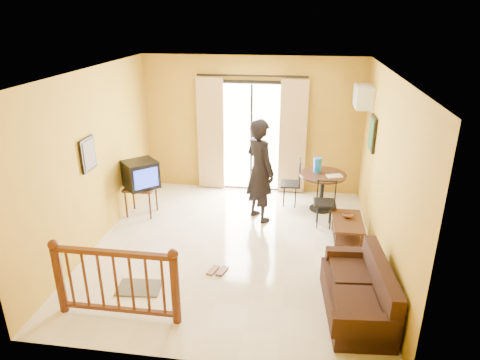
# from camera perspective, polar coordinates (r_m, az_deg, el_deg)

# --- Properties ---
(ground) EXTENTS (5.00, 5.00, 0.00)m
(ground) POSITION_cam_1_polar(r_m,az_deg,el_deg) (7.11, -0.92, -8.83)
(ground) COLOR beige
(ground) RESTS_ON ground
(room_shell) EXTENTS (5.00, 5.00, 5.00)m
(room_shell) POSITION_cam_1_polar(r_m,az_deg,el_deg) (6.41, -1.02, 4.40)
(room_shell) COLOR white
(room_shell) RESTS_ON ground
(balcony_door) EXTENTS (2.25, 0.14, 2.46)m
(balcony_door) POSITION_cam_1_polar(r_m,az_deg,el_deg) (8.87, 1.53, 5.84)
(balcony_door) COLOR black
(balcony_door) RESTS_ON ground
(tv_table) EXTENTS (0.55, 0.46, 0.55)m
(tv_table) POSITION_cam_1_polar(r_m,az_deg,el_deg) (8.19, -13.12, -1.38)
(tv_table) COLOR black
(tv_table) RESTS_ON ground
(television) EXTENTS (0.75, 0.75, 0.50)m
(television) POSITION_cam_1_polar(r_m,az_deg,el_deg) (8.05, -13.10, 0.75)
(television) COLOR black
(television) RESTS_ON tv_table
(picture_left) EXTENTS (0.05, 0.42, 0.52)m
(picture_left) POSITION_cam_1_polar(r_m,az_deg,el_deg) (6.97, -19.60, 3.24)
(picture_left) COLOR black
(picture_left) RESTS_ON room_shell
(dining_table) EXTENTS (0.88, 0.88, 0.74)m
(dining_table) POSITION_cam_1_polar(r_m,az_deg,el_deg) (8.27, 10.95, -0.20)
(dining_table) COLOR black
(dining_table) RESTS_ON ground
(water_jug) EXTENTS (0.15, 0.15, 0.28)m
(water_jug) POSITION_cam_1_polar(r_m,az_deg,el_deg) (8.24, 10.29, 1.97)
(water_jug) COLOR blue
(water_jug) RESTS_ON dining_table
(serving_tray) EXTENTS (0.32, 0.25, 0.02)m
(serving_tray) POSITION_cam_1_polar(r_m,az_deg,el_deg) (8.13, 12.48, 0.54)
(serving_tray) COLOR beige
(serving_tray) RESTS_ON dining_table
(dining_chairs) EXTENTS (1.04, 1.21, 0.95)m
(dining_chairs) POSITION_cam_1_polar(r_m,az_deg,el_deg) (8.22, 8.69, -4.60)
(dining_chairs) COLOR black
(dining_chairs) RESTS_ON ground
(air_conditioner) EXTENTS (0.31, 0.60, 0.40)m
(air_conditioner) POSITION_cam_1_polar(r_m,az_deg,el_deg) (8.20, 16.11, 10.62)
(air_conditioner) COLOR silver
(air_conditioner) RESTS_ON room_shell
(botanical_print) EXTENTS (0.05, 0.50, 0.60)m
(botanical_print) POSITION_cam_1_polar(r_m,az_deg,el_deg) (7.70, 17.22, 5.98)
(botanical_print) COLOR black
(botanical_print) RESTS_ON room_shell
(coffee_table) EXTENTS (0.48, 0.87, 0.39)m
(coffee_table) POSITION_cam_1_polar(r_m,az_deg,el_deg) (7.35, 14.11, -6.13)
(coffee_table) COLOR black
(coffee_table) RESTS_ON ground
(bowl) EXTENTS (0.21, 0.21, 0.06)m
(bowl) POSITION_cam_1_polar(r_m,az_deg,el_deg) (7.38, 14.14, -4.63)
(bowl) COLOR brown
(bowl) RESTS_ON coffee_table
(sofa) EXTENTS (0.84, 1.61, 0.75)m
(sofa) POSITION_cam_1_polar(r_m,az_deg,el_deg) (5.77, 15.74, -14.51)
(sofa) COLOR black
(sofa) RESTS_ON ground
(standing_person) EXTENTS (0.80, 0.81, 1.89)m
(standing_person) POSITION_cam_1_polar(r_m,az_deg,el_deg) (7.64, 2.66, 1.27)
(standing_person) COLOR black
(standing_person) RESTS_ON ground
(stair_balustrade) EXTENTS (1.63, 0.13, 1.04)m
(stair_balustrade) POSITION_cam_1_polar(r_m,az_deg,el_deg) (5.57, -16.28, -12.46)
(stair_balustrade) COLOR #471E0F
(stair_balustrade) RESTS_ON ground
(doormat) EXTENTS (0.63, 0.45, 0.02)m
(doormat) POSITION_cam_1_polar(r_m,az_deg,el_deg) (6.30, -13.27, -13.80)
(doormat) COLOR #524E41
(doormat) RESTS_ON ground
(sandals) EXTENTS (0.31, 0.27, 0.03)m
(sandals) POSITION_cam_1_polar(r_m,az_deg,el_deg) (6.49, -3.01, -11.98)
(sandals) COLOR brown
(sandals) RESTS_ON ground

